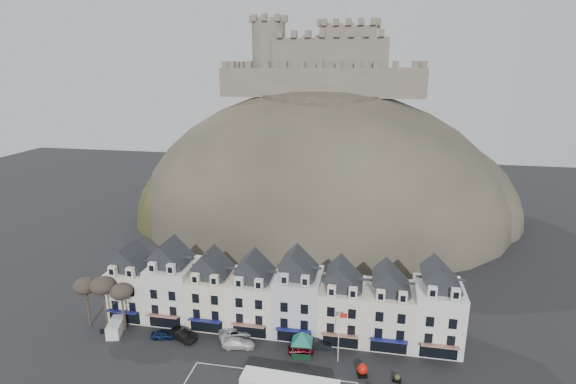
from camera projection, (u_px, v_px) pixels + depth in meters
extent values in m
cube|color=#ECE8CD|center=(136.00, 289.00, 74.01)|extent=(6.80, 8.00, 8.00)
cube|color=black|center=(133.00, 260.00, 72.59)|extent=(6.80, 5.76, 2.80)
cube|color=#ECE8CD|center=(113.00, 271.00, 69.54)|extent=(1.20, 0.80, 1.60)
cube|color=#ECE8CD|center=(130.00, 273.00, 69.00)|extent=(1.20, 0.80, 1.60)
cube|color=black|center=(125.00, 317.00, 70.93)|extent=(5.10, 0.06, 2.20)
cube|color=navy|center=(122.00, 312.00, 69.95)|extent=(5.10, 1.29, 0.43)
cube|color=silver|center=(175.00, 290.00, 72.62)|extent=(6.80, 8.00, 9.20)
cube|color=black|center=(172.00, 257.00, 71.04)|extent=(6.80, 5.76, 2.80)
cube|color=silver|center=(153.00, 267.00, 67.99)|extent=(1.20, 0.80, 1.60)
cube|color=silver|center=(171.00, 269.00, 67.45)|extent=(1.20, 0.80, 1.60)
cube|color=black|center=(165.00, 321.00, 69.70)|extent=(5.10, 0.06, 2.20)
cube|color=maroon|center=(162.00, 316.00, 68.72)|extent=(5.10, 1.29, 0.43)
cube|color=#F1E7BA|center=(215.00, 297.00, 71.55)|extent=(6.80, 8.00, 8.00)
cube|color=black|center=(213.00, 267.00, 70.13)|extent=(6.80, 5.76, 2.80)
cube|color=#F1E7BA|center=(195.00, 278.00, 67.08)|extent=(1.20, 0.80, 1.60)
cube|color=#F1E7BA|center=(214.00, 280.00, 66.54)|extent=(1.20, 0.80, 1.60)
cube|color=black|center=(206.00, 326.00, 68.47)|extent=(5.10, 0.06, 2.20)
cube|color=navy|center=(204.00, 321.00, 67.49)|extent=(5.10, 1.29, 0.43)
cube|color=white|center=(256.00, 301.00, 70.32)|extent=(6.80, 8.00, 8.00)
cube|color=black|center=(255.00, 271.00, 68.90)|extent=(6.80, 5.76, 2.80)
cube|color=white|center=(239.00, 282.00, 65.85)|extent=(1.20, 0.80, 1.60)
cube|color=white|center=(259.00, 284.00, 65.31)|extent=(1.20, 0.80, 1.60)
cube|color=black|center=(249.00, 331.00, 67.24)|extent=(5.10, 0.06, 2.20)
cube|color=maroon|center=(248.00, 325.00, 66.26)|extent=(5.10, 1.29, 0.43)
cube|color=silver|center=(299.00, 302.00, 68.92)|extent=(6.80, 8.00, 9.20)
cube|color=black|center=(299.00, 267.00, 67.35)|extent=(6.80, 5.76, 2.80)
cube|color=silver|center=(285.00, 279.00, 64.30)|extent=(1.20, 0.80, 1.60)
cube|color=silver|center=(305.00, 281.00, 63.75)|extent=(1.20, 0.80, 1.60)
cube|color=black|center=(294.00, 336.00, 66.01)|extent=(5.10, 0.06, 2.20)
cube|color=navy|center=(293.00, 330.00, 65.03)|extent=(5.10, 1.29, 0.43)
cube|color=#EBE7CC|center=(343.00, 310.00, 67.86)|extent=(6.80, 8.00, 8.00)
cube|color=black|center=(344.00, 278.00, 66.44)|extent=(6.80, 5.76, 2.80)
cube|color=#EBE7CC|center=(332.00, 291.00, 63.39)|extent=(1.20, 0.80, 1.60)
cube|color=#EBE7CC|center=(353.00, 293.00, 62.85)|extent=(1.20, 0.80, 1.60)
cube|color=black|center=(340.00, 341.00, 64.78)|extent=(5.10, 0.06, 2.20)
cube|color=maroon|center=(340.00, 335.00, 63.80)|extent=(5.10, 1.29, 0.43)
cube|color=#EEE5CF|center=(389.00, 314.00, 66.63)|extent=(6.80, 8.00, 8.00)
cube|color=black|center=(391.00, 282.00, 65.21)|extent=(6.80, 5.76, 2.80)
cube|color=#EEE5CF|center=(381.00, 295.00, 62.16)|extent=(1.20, 0.80, 1.60)
cube|color=#EEE5CF|center=(403.00, 297.00, 61.62)|extent=(1.20, 0.80, 1.60)
cube|color=black|center=(388.00, 346.00, 63.55)|extent=(5.10, 0.06, 2.20)
cube|color=navy|center=(389.00, 341.00, 62.57)|extent=(5.10, 1.29, 0.43)
cube|color=white|center=(437.00, 315.00, 65.23)|extent=(6.80, 8.00, 9.20)
cube|color=black|center=(441.00, 279.00, 63.65)|extent=(6.80, 5.76, 2.80)
cube|color=white|center=(432.00, 292.00, 60.60)|extent=(1.20, 0.80, 1.60)
cube|color=white|center=(456.00, 294.00, 60.06)|extent=(1.20, 0.80, 1.60)
cube|color=black|center=(438.00, 352.00, 62.32)|extent=(5.10, 0.06, 2.20)
cube|color=maroon|center=(440.00, 346.00, 61.34)|extent=(5.10, 1.29, 0.43)
ellipsoid|color=#312D26|center=(319.00, 217.00, 121.83)|extent=(96.00, 76.00, 68.00)
ellipsoid|color=#242E17|center=(235.00, 219.00, 120.14)|extent=(52.00, 44.00, 42.00)
ellipsoid|color=#312D26|center=(409.00, 217.00, 121.26)|extent=(56.00, 48.00, 46.00)
ellipsoid|color=#242E17|center=(296.00, 234.00, 109.32)|extent=(40.00, 28.00, 28.00)
ellipsoid|color=#312D26|center=(354.00, 235.00, 108.68)|extent=(36.00, 28.00, 24.00)
cylinder|color=#312D26|center=(321.00, 101.00, 113.39)|extent=(30.00, 30.00, 3.00)
cube|color=#655B4D|center=(320.00, 83.00, 108.38)|extent=(48.00, 2.20, 7.00)
cube|color=#655B4D|center=(328.00, 80.00, 127.29)|extent=(48.00, 2.20, 7.00)
cube|color=#655B4D|center=(237.00, 81.00, 122.18)|extent=(2.20, 22.00, 7.00)
cube|color=#655B4D|center=(419.00, 82.00, 113.49)|extent=(2.20, 22.00, 7.00)
cube|color=#655B4D|center=(333.00, 60.00, 115.98)|extent=(28.00, 18.00, 10.00)
cube|color=#655B4D|center=(349.00, 54.00, 116.73)|extent=(14.00, 12.00, 13.00)
cylinder|color=#655B4D|center=(269.00, 60.00, 115.09)|extent=(8.40, 8.40, 18.00)
cylinder|color=silver|center=(350.00, 17.00, 114.29)|extent=(0.16, 0.16, 5.00)
cylinder|color=#31291F|center=(88.00, 309.00, 70.06)|extent=(0.32, 0.32, 5.74)
ellipsoid|color=#383028|center=(85.00, 286.00, 68.94)|extent=(3.61, 3.61, 2.54)
cylinder|color=#31291F|center=(106.00, 311.00, 69.48)|extent=(0.32, 0.32, 6.02)
ellipsoid|color=#383028|center=(103.00, 285.00, 68.31)|extent=(3.78, 3.78, 2.67)
cylinder|color=#31291F|center=(124.00, 314.00, 69.01)|extent=(0.32, 0.32, 5.46)
ellipsoid|color=#383028|center=(121.00, 291.00, 67.95)|extent=(3.43, 3.43, 2.42)
cube|color=white|center=(290.00, 380.00, 53.79)|extent=(11.79, 3.13, 0.27)
cube|color=black|center=(294.00, 343.00, 64.68)|extent=(0.14, 0.14, 2.15)
cube|color=black|center=(311.00, 344.00, 64.40)|extent=(0.14, 0.14, 2.15)
cube|color=black|center=(293.00, 353.00, 62.36)|extent=(0.14, 0.14, 2.15)
cube|color=black|center=(310.00, 354.00, 62.09)|extent=(0.14, 0.14, 2.15)
cube|color=black|center=(302.00, 342.00, 63.09)|extent=(3.16, 3.16, 0.11)
cone|color=#145A53|center=(302.00, 337.00, 62.87)|extent=(5.92, 5.92, 1.61)
cube|color=black|center=(362.00, 374.00, 59.35)|extent=(1.45, 1.45, 0.46)
sphere|color=red|center=(362.00, 369.00, 59.12)|extent=(1.43, 1.43, 1.43)
cylinder|color=silver|center=(339.00, 337.00, 61.25)|extent=(0.12, 0.12, 7.74)
cube|color=red|center=(343.00, 316.00, 60.36)|extent=(1.05, 0.24, 0.68)
cube|color=silver|center=(116.00, 327.00, 68.70)|extent=(2.95, 4.70, 1.99)
cube|color=black|center=(116.00, 325.00, 68.59)|extent=(1.76, 0.54, 0.85)
cube|color=black|center=(397.00, 380.00, 58.18)|extent=(1.15, 0.71, 0.54)
sphere|color=#242E17|center=(397.00, 377.00, 58.07)|extent=(0.75, 0.75, 0.75)
imported|color=#0B183A|center=(163.00, 335.00, 67.40)|extent=(3.82, 2.14, 1.23)
imported|color=black|center=(182.00, 335.00, 67.01)|extent=(4.95, 3.24, 1.54)
imported|color=#B8BBC1|center=(235.00, 332.00, 67.81)|extent=(5.53, 4.19, 1.41)
imported|color=white|center=(238.00, 343.00, 65.26)|extent=(4.99, 2.68, 1.38)
imported|color=#5C0511|center=(301.00, 350.00, 63.83)|extent=(3.91, 2.28, 1.25)
imported|color=black|center=(317.00, 343.00, 65.15)|extent=(4.27, 1.57, 1.39)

